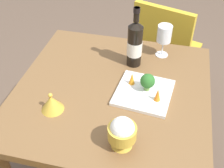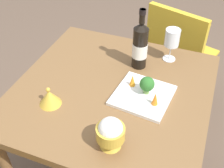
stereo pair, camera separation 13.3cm
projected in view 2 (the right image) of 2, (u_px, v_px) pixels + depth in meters
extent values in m
cube|color=brown|center=(112.00, 92.00, 1.36)|extent=(0.91, 0.91, 0.04)
cylinder|color=brown|center=(79.00, 81.00, 1.99)|extent=(0.05, 0.05, 0.69)
cylinder|color=brown|center=(194.00, 110.00, 1.78)|extent=(0.05, 0.05, 0.69)
cube|color=gold|center=(182.00, 54.00, 2.07)|extent=(0.50, 0.50, 0.02)
cube|color=gold|center=(174.00, 40.00, 1.83)|extent=(0.39, 0.16, 0.40)
cylinder|color=black|center=(170.00, 60.00, 2.40)|extent=(0.03, 0.03, 0.43)
cylinder|color=black|center=(207.00, 76.00, 2.24)|extent=(0.03, 0.03, 0.43)
cylinder|color=black|center=(147.00, 80.00, 2.20)|extent=(0.03, 0.03, 0.43)
cylinder|color=black|center=(187.00, 99.00, 2.04)|extent=(0.03, 0.03, 0.43)
cylinder|color=black|center=(140.00, 48.00, 1.42)|extent=(0.08, 0.07, 0.22)
cone|color=black|center=(142.00, 26.00, 1.34)|extent=(0.08, 0.07, 0.03)
cylinder|color=black|center=(142.00, 16.00, 1.30)|extent=(0.03, 0.03, 0.07)
cylinder|color=black|center=(143.00, 12.00, 1.29)|extent=(0.03, 0.03, 0.02)
cylinder|color=silver|center=(140.00, 50.00, 1.43)|extent=(0.08, 0.08, 0.08)
cylinder|color=white|center=(169.00, 59.00, 1.53)|extent=(0.07, 0.07, 0.00)
cylinder|color=white|center=(170.00, 52.00, 1.50)|extent=(0.01, 0.01, 0.08)
cylinder|color=white|center=(172.00, 38.00, 1.45)|extent=(0.08, 0.08, 0.09)
cone|color=gold|center=(111.00, 142.00, 1.09)|extent=(0.08, 0.08, 0.04)
cylinder|color=gold|center=(111.00, 133.00, 1.06)|extent=(0.11, 0.11, 0.05)
sphere|color=white|center=(110.00, 129.00, 1.04)|extent=(0.09, 0.09, 0.09)
cone|color=gold|center=(50.00, 97.00, 1.25)|extent=(0.10, 0.10, 0.07)
sphere|color=gold|center=(48.00, 90.00, 1.22)|extent=(0.02, 0.02, 0.02)
cube|color=white|center=(143.00, 95.00, 1.31)|extent=(0.27, 0.27, 0.02)
cylinder|color=#729E4C|center=(146.00, 90.00, 1.30)|extent=(0.03, 0.03, 0.03)
sphere|color=#2D6B28|center=(147.00, 84.00, 1.27)|extent=(0.07, 0.07, 0.07)
cone|color=orange|center=(133.00, 80.00, 1.33)|extent=(0.03, 0.03, 0.06)
cone|color=orange|center=(155.00, 99.00, 1.23)|extent=(0.03, 0.03, 0.06)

